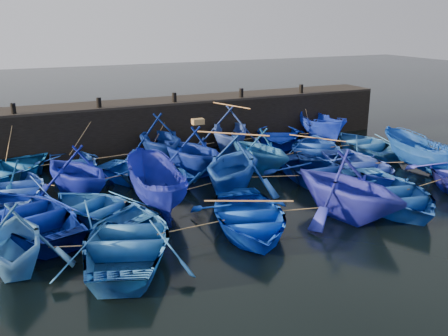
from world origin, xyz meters
name	(u,v)px	position (x,y,z in m)	size (l,w,h in m)	color
ground	(259,208)	(0.00, 0.00, 0.00)	(120.00, 120.00, 0.00)	black
quay_wall	(170,124)	(0.00, 10.50, 1.25)	(26.00, 2.50, 2.50)	black
quay_top	(169,101)	(0.00, 10.50, 2.56)	(26.00, 2.50, 0.12)	black
bollard_0	(13,108)	(-8.00, 9.60, 2.87)	(0.24, 0.24, 0.50)	black
bollard_1	(99,103)	(-4.00, 9.60, 2.87)	(0.24, 0.24, 0.50)	black
bollard_2	(174,97)	(0.00, 9.60, 2.87)	(0.24, 0.24, 0.50)	black
bollard_3	(241,93)	(4.00, 9.60, 2.87)	(0.24, 0.24, 0.50)	black
bollard_4	(301,89)	(8.00, 9.60, 2.87)	(0.24, 0.24, 0.50)	black
boat_0	(6,170)	(-8.65, 7.30, 0.56)	(3.84, 5.37, 1.11)	navy
boat_1	(73,163)	(-5.77, 7.53, 0.47)	(3.23, 4.52, 0.94)	#1942AE
boat_2	(160,138)	(-1.45, 7.81, 1.20)	(3.94, 4.57, 2.40)	navy
boat_3	(229,129)	(2.54, 8.06, 1.24)	(4.06, 4.71, 2.48)	#24429B
boat_4	(277,135)	(5.64, 8.22, 0.54)	(3.75, 5.25, 1.09)	#01198C
boat_5	(322,127)	(8.34, 7.77, 0.85)	(1.66, 4.40, 1.70)	#0D27BB
boat_6	(17,188)	(-8.36, 4.74, 0.48)	(3.33, 4.65, 0.96)	blue
boat_7	(76,170)	(-6.07, 4.27, 1.09)	(3.58, 4.16, 2.19)	#0E1B99
boat_8	(148,173)	(-3.03, 4.55, 0.50)	(3.45, 4.82, 1.00)	#0A3798
boat_9	(192,149)	(-0.74, 5.10, 1.16)	(3.79, 4.39, 2.31)	navy
boat_10	(259,149)	(2.30, 4.23, 1.06)	(3.48, 4.04, 2.12)	#1958A2
boat_11	(316,149)	(5.86, 4.69, 0.55)	(3.78, 5.28, 1.10)	navy
boat_12	(366,144)	(8.99, 4.64, 0.50)	(3.47, 4.85, 1.01)	#215CA9
boat_13	(29,216)	(-8.12, 1.31, 0.57)	(3.96, 5.54, 1.15)	#00147A
boat_14	(100,208)	(-5.77, 1.26, 0.48)	(3.30, 4.61, 0.96)	#134997
boat_15	(155,186)	(-3.62, 1.51, 0.94)	(1.82, 4.84, 1.87)	navy
boat_16	(233,164)	(-0.17, 1.97, 1.24)	(4.07, 4.72, 2.48)	#113FA8
boat_17	(322,172)	(3.77, 1.25, 0.56)	(3.88, 5.42, 1.12)	navy
boat_18	(360,166)	(6.01, 1.45, 0.53)	(3.63, 5.07, 1.05)	blue
boat_19	(419,153)	(9.07, 1.03, 0.88)	(1.71, 4.54, 1.76)	navy
boat_20	(14,239)	(-8.69, -1.46, 0.99)	(3.25, 3.77, 1.98)	#346EC4
boat_21	(129,239)	(-5.51, -1.91, 0.57)	(3.94, 5.51, 1.14)	#185095
boat_22	(249,216)	(-1.35, -1.76, 0.53)	(3.65, 5.11, 1.06)	#0636D4
boat_23	(348,185)	(2.43, -2.18, 1.25)	(4.09, 4.74, 2.50)	#1D24A4
boat_24	(390,192)	(4.63, -1.96, 0.57)	(3.96, 5.53, 1.15)	#1449AD
wooden_crate	(198,122)	(-0.44, 5.10, 2.44)	(0.53, 0.35, 0.25)	olive
mooring_ropes	(215,153)	(0.33, 4.99, 0.89)	(17.05, 11.72, 2.10)	tan
loose_oars	(259,139)	(1.72, 3.24, 1.81)	(9.46, 11.90, 1.48)	#99724C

